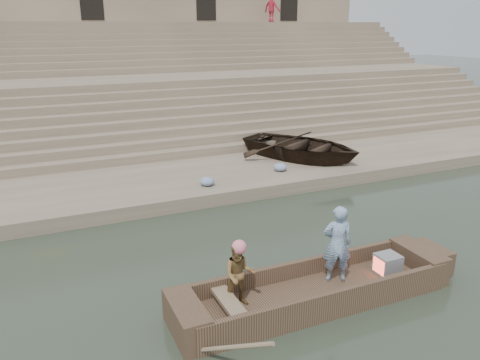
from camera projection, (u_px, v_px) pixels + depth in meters
ground at (399, 300)px, 9.16m from camera, size 120.00×120.00×0.00m
lower_landing at (234, 175)px, 16.04m from camera, size 32.00×4.00×0.40m
mid_landing at (170, 107)px, 22.18m from camera, size 32.00×3.00×2.80m
upper_landing at (136, 68)px, 27.88m from camera, size 32.00×3.00×5.20m
ghat_steps at (161, 94)px, 23.52m from camera, size 32.00×11.00×5.20m
building_wall at (119, 15)px, 30.41m from camera, size 32.00×5.07×11.20m
main_rowboat at (314, 296)px, 9.08m from camera, size 5.00×1.30×0.22m
rowboat_trim at (324, 285)px, 9.10m from camera, size 6.04×2.63×1.88m
standing_man at (337, 244)px, 9.20m from camera, size 0.67×0.56×1.57m
rowing_man at (239, 275)px, 8.43m from camera, size 0.69×0.60×1.21m
television at (387, 264)px, 9.65m from camera, size 0.46×0.42×0.40m
beached_rowboat at (301, 146)px, 17.20m from camera, size 4.94×5.41×0.92m
pedestrian at (272, 7)px, 30.31m from camera, size 1.12×1.38×1.86m
cloth_bundles at (202, 175)px, 15.02m from camera, size 13.32×1.85×0.26m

